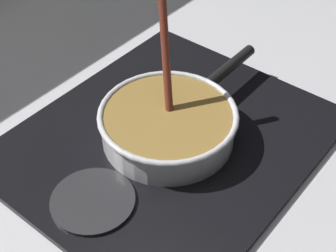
{
  "coord_description": "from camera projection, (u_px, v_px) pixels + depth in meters",
  "views": [
    {
      "loc": [
        -0.36,
        -0.33,
        0.64
      ],
      "look_at": [
        0.15,
        0.09,
        0.04
      ],
      "focal_mm": 53.83,
      "sensor_mm": 36.0,
      "label": 1
    }
  ],
  "objects": [
    {
      "name": "hob_plate",
      "position": [
        168.0,
        140.0,
        0.92
      ],
      "size": [
        0.56,
        0.48,
        0.01
      ],
      "primitive_type": "cube",
      "color": "black",
      "rests_on": "ground"
    },
    {
      "name": "burner_ring",
      "position": [
        168.0,
        136.0,
        0.91
      ],
      "size": [
        0.2,
        0.2,
        0.01
      ],
      "primitive_type": "torus",
      "color": "#592D0C",
      "rests_on": "hob_plate"
    },
    {
      "name": "spare_burner",
      "position": [
        93.0,
        200.0,
        0.8
      ],
      "size": [
        0.14,
        0.14,
        0.01
      ],
      "primitive_type": "cylinder",
      "color": "#262628",
      "rests_on": "hob_plate"
    },
    {
      "name": "ground",
      "position": [
        152.0,
        225.0,
        0.81
      ],
      "size": [
        2.4,
        1.6,
        0.04
      ],
      "primitive_type": "cube",
      "color": "#B7B7BC"
    },
    {
      "name": "cooking_pan",
      "position": [
        169.0,
        123.0,
        0.89
      ],
      "size": [
        0.39,
        0.25,
        0.25
      ],
      "color": "silver",
      "rests_on": "hob_plate"
    }
  ]
}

